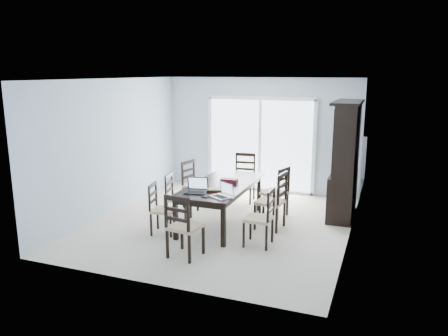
{
  "coord_description": "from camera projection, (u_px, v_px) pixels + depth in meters",
  "views": [
    {
      "loc": [
        2.74,
        -7.08,
        2.73
      ],
      "look_at": [
        0.05,
        0.0,
        1.05
      ],
      "focal_mm": 35.0,
      "sensor_mm": 36.0,
      "label": 1
    }
  ],
  "objects": [
    {
      "name": "floor",
      "position": [
        221.0,
        223.0,
        8.0
      ],
      "size": [
        5.0,
        5.0,
        0.0
      ],
      "primitive_type": "plane",
      "color": "silver",
      "rests_on": "ground"
    },
    {
      "name": "ceiling",
      "position": [
        221.0,
        79.0,
        7.44
      ],
      "size": [
        5.0,
        5.0,
        0.0
      ],
      "primitive_type": "plane",
      "rotation": [
        3.14,
        0.0,
        0.0
      ],
      "color": "white",
      "rests_on": "back_wall"
    },
    {
      "name": "back_wall",
      "position": [
        260.0,
        135.0,
        10.0
      ],
      "size": [
        4.5,
        0.02,
        2.6
      ],
      "primitive_type": "cube",
      "color": "#ABBDCD",
      "rests_on": "floor"
    },
    {
      "name": "wall_left",
      "position": [
        114.0,
        146.0,
        8.5
      ],
      "size": [
        0.02,
        5.0,
        2.6
      ],
      "primitive_type": "cube",
      "color": "#ABBDCD",
      "rests_on": "floor"
    },
    {
      "name": "wall_right",
      "position": [
        353.0,
        163.0,
        6.94
      ],
      "size": [
        0.02,
        5.0,
        2.6
      ],
      "primitive_type": "cube",
      "color": "#ABBDCD",
      "rests_on": "floor"
    },
    {
      "name": "balcony",
      "position": [
        270.0,
        182.0,
        11.21
      ],
      "size": [
        4.5,
        2.0,
        0.1
      ],
      "primitive_type": "cube",
      "color": "gray",
      "rests_on": "ground"
    },
    {
      "name": "railing",
      "position": [
        280.0,
        152.0,
        11.99
      ],
      "size": [
        4.5,
        0.06,
        1.1
      ],
      "primitive_type": "cube",
      "color": "#99999E",
      "rests_on": "balcony"
    },
    {
      "name": "dining_table",
      "position": [
        221.0,
        188.0,
        7.86
      ],
      "size": [
        1.0,
        2.2,
        0.75
      ],
      "color": "black",
      "rests_on": "floor"
    },
    {
      "name": "china_hutch",
      "position": [
        345.0,
        161.0,
        8.21
      ],
      "size": [
        0.5,
        1.38,
        2.2
      ],
      "color": "black",
      "rests_on": "floor"
    },
    {
      "name": "sliding_door",
      "position": [
        260.0,
        144.0,
        10.03
      ],
      "size": [
        2.52,
        0.05,
        2.18
      ],
      "color": "silver",
      "rests_on": "floor"
    },
    {
      "name": "chair_left_near",
      "position": [
        159.0,
        203.0,
        7.43
      ],
      "size": [
        0.45,
        0.44,
        1.01
      ],
      "rotation": [
        0.0,
        0.0,
        -1.39
      ],
      "color": "black",
      "rests_on": "floor"
    },
    {
      "name": "chair_left_mid",
      "position": [
        174.0,
        192.0,
        8.08
      ],
      "size": [
        0.44,
        0.43,
        1.02
      ],
      "rotation": [
        0.0,
        0.0,
        -1.44
      ],
      "color": "black",
      "rests_on": "floor"
    },
    {
      "name": "chair_left_far",
      "position": [
        192.0,
        179.0,
        8.91
      ],
      "size": [
        0.51,
        0.5,
        1.1
      ],
      "rotation": [
        0.0,
        0.0,
        -1.82
      ],
      "color": "black",
      "rests_on": "floor"
    },
    {
      "name": "chair_right_near",
      "position": [
        264.0,
        211.0,
        6.86
      ],
      "size": [
        0.42,
        0.41,
        1.09
      ],
      "rotation": [
        0.0,
        0.0,
        1.58
      ],
      "color": "black",
      "rests_on": "floor"
    },
    {
      "name": "chair_right_mid",
      "position": [
        276.0,
        195.0,
        7.6
      ],
      "size": [
        0.5,
        0.49,
        1.18
      ],
      "rotation": [
        0.0,
        0.0,
        1.46
      ],
      "color": "black",
      "rests_on": "floor"
    },
    {
      "name": "chair_right_far",
      "position": [
        279.0,
        187.0,
        8.24
      ],
      "size": [
        0.54,
        0.53,
        1.13
      ],
      "rotation": [
        0.0,
        0.0,
        1.29
      ],
      "color": "black",
      "rests_on": "floor"
    },
    {
      "name": "chair_end_near",
      "position": [
        181.0,
        220.0,
        6.38
      ],
      "size": [
        0.48,
        0.5,
        1.14
      ],
      "rotation": [
        0.0,
        0.0,
        -0.13
      ],
      "color": "black",
      "rests_on": "floor"
    },
    {
      "name": "chair_end_far",
      "position": [
        244.0,
        172.0,
        9.36
      ],
      "size": [
        0.48,
        0.5,
        1.17
      ],
      "rotation": [
        0.0,
        0.0,
        3.24
      ],
      "color": "black",
      "rests_on": "floor"
    },
    {
      "name": "laptop_dark",
      "position": [
        196.0,
        189.0,
        7.25
      ],
      "size": [
        0.39,
        0.31,
        0.24
      ],
      "rotation": [
        0.0,
        0.0,
        0.18
      ],
      "color": "black",
      "rests_on": "dining_table"
    },
    {
      "name": "laptop_silver",
      "position": [
        220.0,
        194.0,
        6.99
      ],
      "size": [
        0.4,
        0.37,
        0.23
      ],
      "rotation": [
        0.0,
        0.0,
        -0.53
      ],
      "color": "silver",
      "rests_on": "dining_table"
    },
    {
      "name": "book_stack",
      "position": [
        214.0,
        190.0,
        7.39
      ],
      "size": [
        0.29,
        0.26,
        0.04
      ],
      "rotation": [
        0.0,
        0.0,
        0.17
      ],
      "color": "maroon",
      "rests_on": "dining_table"
    },
    {
      "name": "cell_phone",
      "position": [
        205.0,
        197.0,
        7.0
      ],
      "size": [
        0.12,
        0.07,
        0.01
      ],
      "primitive_type": "cube",
      "rotation": [
        0.0,
        0.0,
        -0.23
      ],
      "color": "black",
      "rests_on": "dining_table"
    },
    {
      "name": "game_box",
      "position": [
        229.0,
        181.0,
        7.92
      ],
      "size": [
        0.31,
        0.16,
        0.08
      ],
      "primitive_type": "cube",
      "rotation": [
        0.0,
        0.0,
        0.05
      ],
      "color": "#430D18",
      "rests_on": "dining_table"
    },
    {
      "name": "hot_tub",
      "position": [
        241.0,
        160.0,
        11.38
      ],
      "size": [
        2.17,
        2.03,
        0.95
      ],
      "rotation": [
        0.0,
        0.0,
        0.25
      ],
      "color": "brown",
      "rests_on": "balcony"
    }
  ]
}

